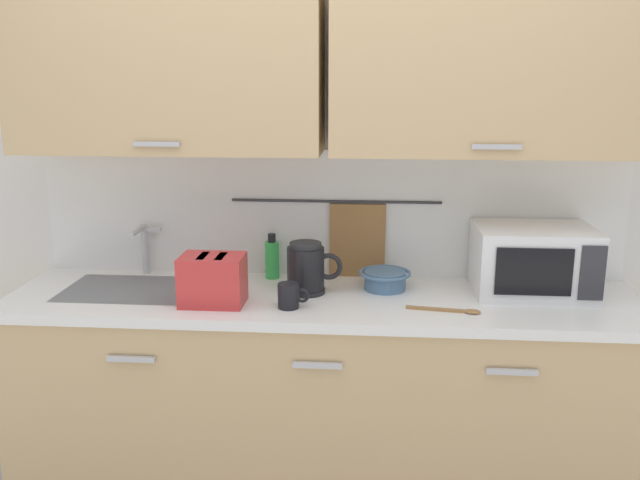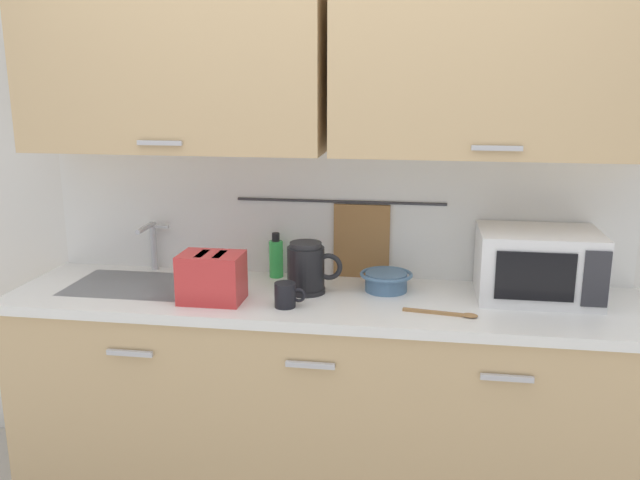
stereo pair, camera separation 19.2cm
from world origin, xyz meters
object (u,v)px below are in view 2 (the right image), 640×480
microwave (538,264)px  mixing_bowl (386,280)px  dish_soap_bottle (276,258)px  toaster (212,277)px  electric_kettle (307,268)px  mug_near_sink (220,272)px  mug_by_kettle (286,295)px  wooden_spoon (449,314)px

microwave → mixing_bowl: microwave is taller
dish_soap_bottle → toaster: dish_soap_bottle is taller
microwave → toaster: size_ratio=1.80×
electric_kettle → dish_soap_bottle: electric_kettle is taller
electric_kettle → mixing_bowl: bearing=12.6°
mug_near_sink → mixing_bowl: mug_near_sink is taller
electric_kettle → mug_by_kettle: size_ratio=1.89×
microwave → mug_near_sink: 1.29m
mug_near_sink → wooden_spoon: size_ratio=0.43×
electric_kettle → toaster: (-0.34, -0.16, -0.01)m
wooden_spoon → microwave: bearing=37.3°
dish_soap_bottle → toaster: bearing=-116.2°
mixing_bowl → toaster: bearing=-160.5°
toaster → wooden_spoon: 0.91m
electric_kettle → toaster: 0.38m
toaster → mug_near_sink: bearing=100.5°
toaster → dish_soap_bottle: bearing=63.8°
dish_soap_bottle → toaster: size_ratio=0.77×
microwave → toaster: 1.27m
electric_kettle → wooden_spoon: 0.60m
wooden_spoon → electric_kettle: bearing=161.9°
dish_soap_bottle → mug_near_sink: bearing=-151.4°
dish_soap_bottle → mixing_bowl: 0.50m
mug_by_kettle → wooden_spoon: (0.61, 0.00, -0.04)m
electric_kettle → dish_soap_bottle: 0.26m
electric_kettle → mixing_bowl: electric_kettle is taller
mug_near_sink → toaster: (0.04, -0.24, 0.05)m
wooden_spoon → mug_by_kettle: bearing=-179.7°
toaster → mug_by_kettle: size_ratio=2.13×
toaster → electric_kettle: bearing=25.3°
microwave → wooden_spoon: 0.45m
dish_soap_bottle → wooden_spoon: 0.83m
electric_kettle → wooden_spoon: (0.56, -0.18, -0.10)m
mug_by_kettle → electric_kettle: bearing=75.5°
mixing_bowl → toaster: size_ratio=0.84×
dish_soap_bottle → toaster: 0.40m
mug_near_sink → dish_soap_bottle: bearing=28.6°
electric_kettle → wooden_spoon: electric_kettle is taller
electric_kettle → microwave: bearing=4.9°
microwave → mug_near_sink: (-1.29, -0.00, -0.09)m
electric_kettle → dish_soap_bottle: bearing=131.4°
microwave → wooden_spoon: (-0.34, -0.26, -0.13)m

